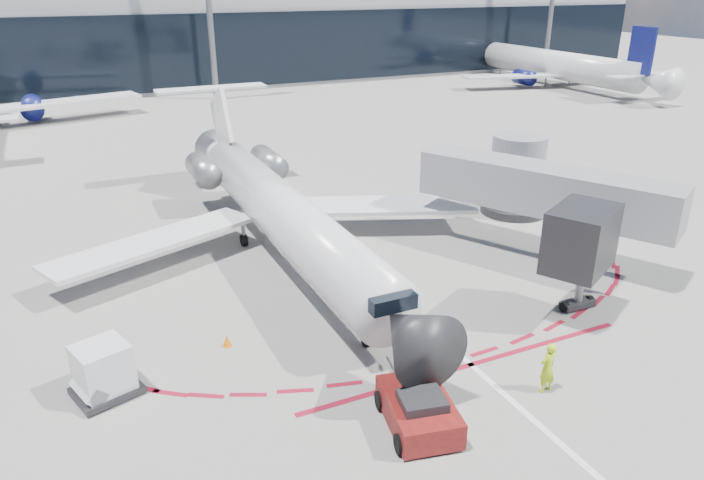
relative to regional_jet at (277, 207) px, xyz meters
name	(u,v)px	position (x,y,z in m)	size (l,w,h in m)	color
ground	(344,253)	(2.99, -1.80, -2.41)	(260.00, 260.00, 0.00)	slate
apron_centerline	(329,239)	(2.99, 0.20, -2.40)	(0.25, 40.00, 0.01)	silver
apron_stop_bar	(471,365)	(2.99, -13.30, -2.40)	(14.00, 0.25, 0.01)	maroon
terminal_building	(144,18)	(2.99, 63.17, 6.11)	(150.00, 24.15, 24.00)	#999B9E
jet_bridge	(535,190)	(12.78, -4.82, 0.60)	(10.03, 15.20, 4.90)	gray
regional_jet	(277,207)	(0.00, 0.00, 0.00)	(23.36, 28.81, 7.21)	silver
pushback_tug	(419,410)	(-0.56, -15.42, -1.83)	(2.69, 5.18, 1.32)	#570C0E
ramp_worker	(548,368)	(4.39, -15.72, -1.45)	(0.70, 0.46, 1.92)	#B6E017
uld_container	(104,371)	(-9.51, -9.45, -1.44)	(2.52, 2.32, 1.95)	black
safety_cone_left	(227,341)	(-4.93, -8.16, -2.16)	(0.35, 0.35, 0.49)	#FF6D05
safety_cone_right	(434,342)	(2.39, -11.65, -2.19)	(0.32, 0.32, 0.45)	#FF6D05
bg_airliner_2	(557,45)	(52.21, 37.83, 2.81)	(32.28, 34.18, 10.44)	silver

